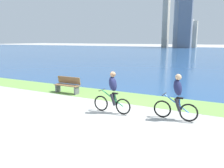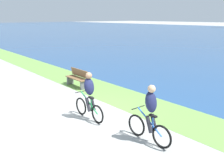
{
  "view_description": "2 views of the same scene",
  "coord_description": "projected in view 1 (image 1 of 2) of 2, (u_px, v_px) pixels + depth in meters",
  "views": [
    {
      "loc": [
        4.41,
        -7.62,
        2.9
      ],
      "look_at": [
        0.02,
        0.74,
        1.06
      ],
      "focal_mm": 36.4,
      "sensor_mm": 36.0,
      "label": 1
    },
    {
      "loc": [
        6.96,
        -4.35,
        3.49
      ],
      "look_at": [
        0.65,
        0.96,
        1.21
      ],
      "focal_mm": 39.15,
      "sensor_mm": 36.0,
      "label": 2
    }
  ],
  "objects": [
    {
      "name": "cyclist_trailing",
      "position": [
        177.0,
        97.0,
        8.25
      ],
      "size": [
        1.63,
        0.52,
        1.71
      ],
      "color": "black",
      "rests_on": "ground"
    },
    {
      "name": "ground_plane",
      "position": [
        103.0,
        113.0,
        9.19
      ],
      "size": [
        300.0,
        300.0,
        0.0
      ],
      "primitive_type": "plane",
      "color": "#9E9E99"
    },
    {
      "name": "cyclist_lead",
      "position": [
        113.0,
        93.0,
        9.05
      ],
      "size": [
        1.65,
        0.52,
        1.69
      ],
      "color": "black",
      "rests_on": "ground"
    },
    {
      "name": "bench_near_path",
      "position": [
        68.0,
        85.0,
        12.55
      ],
      "size": [
        1.5,
        0.47,
        0.9
      ],
      "color": "brown",
      "rests_on": "ground"
    },
    {
      "name": "grass_strip_bayside",
      "position": [
        130.0,
        98.0,
        11.55
      ],
      "size": [
        120.0,
        2.15,
        0.01
      ],
      "primitive_type": "cube",
      "color": "#6B9947",
      "rests_on": "ground"
    },
    {
      "name": "city_skyline_far_shore",
      "position": [
        192.0,
        21.0,
        82.52
      ],
      "size": [
        37.2,
        9.88,
        27.25
      ],
      "color": "#ADA899",
      "rests_on": "ground"
    },
    {
      "name": "bay_water_surface",
      "position": [
        209.0,
        53.0,
        49.95
      ],
      "size": [
        300.0,
        86.23,
        0.0
      ],
      "primitive_type": "cube",
      "color": "navy",
      "rests_on": "ground"
    }
  ]
}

